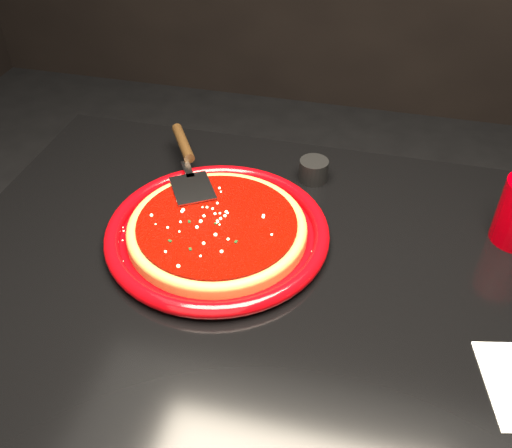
# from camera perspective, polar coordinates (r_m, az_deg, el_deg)

# --- Properties ---
(table) EXTENTS (1.20, 0.80, 0.75)m
(table) POSITION_cam_1_polar(r_m,az_deg,el_deg) (1.20, 3.95, -18.37)
(table) COLOR black
(table) RESTS_ON floor
(plate) EXTENTS (0.39, 0.39, 0.03)m
(plate) POSITION_cam_1_polar(r_m,az_deg,el_deg) (0.97, -3.88, -0.83)
(plate) COLOR #760205
(plate) RESTS_ON table
(pizza_crust) EXTENTS (0.31, 0.31, 0.02)m
(pizza_crust) POSITION_cam_1_polar(r_m,az_deg,el_deg) (0.97, -3.89, -0.63)
(pizza_crust) COLOR brown
(pizza_crust) RESTS_ON plate
(pizza_crust_rim) EXTENTS (0.31, 0.31, 0.02)m
(pizza_crust_rim) POSITION_cam_1_polar(r_m,az_deg,el_deg) (0.96, -3.91, -0.29)
(pizza_crust_rim) COLOR brown
(pizza_crust_rim) RESTS_ON plate
(pizza_sauce) EXTENTS (0.28, 0.28, 0.01)m
(pizza_sauce) POSITION_cam_1_polar(r_m,az_deg,el_deg) (0.96, -3.92, -0.04)
(pizza_sauce) COLOR #6A0400
(pizza_sauce) RESTS_ON plate
(parmesan_dusting) EXTENTS (0.26, 0.26, 0.01)m
(parmesan_dusting) POSITION_cam_1_polar(r_m,az_deg,el_deg) (0.95, -3.94, 0.31)
(parmesan_dusting) COLOR #F6EABC
(parmesan_dusting) RESTS_ON plate
(basil_flecks) EXTENTS (0.24, 0.24, 0.00)m
(basil_flecks) POSITION_cam_1_polar(r_m,az_deg,el_deg) (0.95, -3.94, 0.26)
(basil_flecks) COLOR black
(basil_flecks) RESTS_ON plate
(pizza_server) EXTENTS (0.23, 0.30, 0.02)m
(pizza_server) POSITION_cam_1_polar(r_m,az_deg,el_deg) (1.08, -6.79, 6.17)
(pizza_server) COLOR silver
(pizza_server) RESTS_ON plate
(ramekin) EXTENTS (0.06, 0.06, 0.04)m
(ramekin) POSITION_cam_1_polar(r_m,az_deg,el_deg) (1.10, 5.78, 5.37)
(ramekin) COLOR black
(ramekin) RESTS_ON table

